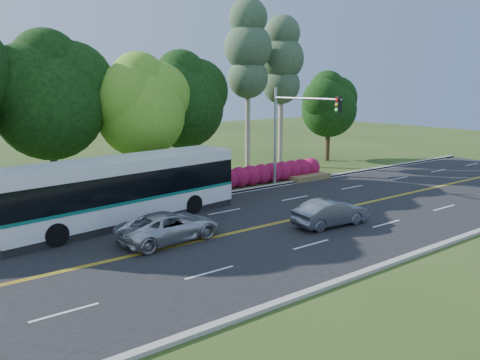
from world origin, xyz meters
TOP-DOWN VIEW (x-y plane):
  - ground at (0.00, 0.00)m, footprint 120.00×120.00m
  - road at (0.00, 0.00)m, footprint 60.00×14.00m
  - curb_north at (0.00, 7.15)m, footprint 60.00×0.30m
  - curb_south at (0.00, -7.15)m, footprint 60.00×0.30m
  - grass_verge at (0.00, 9.00)m, footprint 60.00×4.00m
  - lane_markings at (-0.09, 0.00)m, footprint 57.60×13.82m
  - tree_row at (-5.15, 12.13)m, footprint 44.70×9.10m
  - bougainvillea_hedge at (7.18, 8.15)m, footprint 9.50×2.25m
  - traffic_signal at (6.49, 5.40)m, footprint 0.42×6.10m
  - transit_bus at (-5.98, 4.97)m, footprint 13.31×4.57m
  - sedan at (2.38, -1.96)m, footprint 4.24×1.78m
  - suv at (-5.44, 0.83)m, footprint 5.07×2.66m

SIDE VIEW (x-z plane):
  - ground at x=0.00m, z-range 0.00..0.00m
  - road at x=0.00m, z-range 0.00..0.02m
  - lane_markings at x=-0.09m, z-range 0.02..0.02m
  - grass_verge at x=0.00m, z-range 0.00..0.10m
  - curb_north at x=0.00m, z-range 0.00..0.15m
  - curb_south at x=0.00m, z-range 0.00..0.15m
  - sedan at x=2.38m, z-range 0.02..1.38m
  - suv at x=-5.44m, z-range 0.02..1.38m
  - bougainvillea_hedge at x=7.18m, z-range -0.03..1.47m
  - transit_bus at x=-5.98m, z-range 0.00..3.42m
  - traffic_signal at x=6.49m, z-range 1.17..8.17m
  - tree_row at x=-5.15m, z-range -0.19..13.65m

